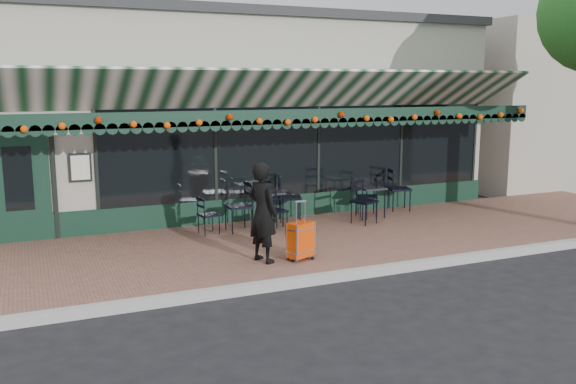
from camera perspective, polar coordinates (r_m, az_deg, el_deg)
name	(u,v)px	position (r m, az deg, el deg)	size (l,w,h in m)	color
ground	(348,278)	(9.96, 5.68, -7.97)	(80.00, 80.00, 0.00)	black
sidewalk	(297,244)	(11.66, 0.89, -4.86)	(18.00, 4.00, 0.15)	brown
curb	(351,274)	(9.88, 5.91, -7.68)	(18.00, 0.16, 0.15)	#9E9E99
restaurant_building	(209,114)	(16.77, -7.39, 7.23)	(12.00, 9.60, 4.50)	#A0998B
neighbor_building_right	(560,103)	(24.01, 24.11, 7.58)	(12.00, 8.00, 4.80)	#A49D90
woman	(263,212)	(10.07, -2.37, -1.92)	(0.61, 0.40, 1.68)	black
suitcase	(301,240)	(10.26, 1.18, -4.55)	(0.50, 0.40, 1.01)	#DA3B06
cafe_table_a	(371,190)	(13.62, 7.74, 0.18)	(0.55, 0.55, 0.68)	black
cafe_table_b	(268,195)	(12.68, -1.92, -0.28)	(0.59, 0.59, 0.72)	black
chair_a_left	(367,197)	(13.76, 7.43, -0.47)	(0.43, 0.43, 0.86)	black
chair_a_right	(399,189)	(14.51, 10.38, 0.25)	(0.50, 0.50, 0.99)	black
chair_a_front	(364,202)	(13.01, 7.15, -0.93)	(0.46, 0.46, 0.93)	black
chair_b_left	(238,207)	(12.26, -4.65, -1.37)	(0.50, 0.50, 1.01)	black
chair_b_right	(290,198)	(13.15, 0.15, -0.56)	(0.50, 0.50, 1.01)	black
chair_b_front	(275,211)	(12.22, -1.19, -1.83)	(0.41, 0.41, 0.82)	black
chair_solo	(209,215)	(12.11, -7.44, -2.16)	(0.38, 0.38, 0.76)	black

